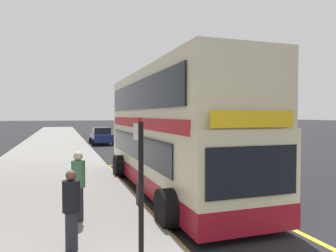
{
  "coord_description": "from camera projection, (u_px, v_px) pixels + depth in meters",
  "views": [
    {
      "loc": [
        -6.32,
        -3.76,
        2.81
      ],
      "look_at": [
        -2.15,
        8.53,
        2.35
      ],
      "focal_mm": 33.67,
      "sensor_mm": 36.0,
      "label": 1
    }
  ],
  "objects": [
    {
      "name": "parked_car_navy_far",
      "position": [
        101.0,
        136.0,
        30.06
      ],
      "size": [
        2.09,
        4.2,
        1.62
      ],
      "rotation": [
        0.0,
        0.0,
        -0.03
      ],
      "color": "navy",
      "rests_on": "ground"
    },
    {
      "name": "parked_car_silver_distant",
      "position": [
        208.0,
        140.0,
        25.59
      ],
      "size": [
        2.09,
        4.2,
        1.62
      ],
      "rotation": [
        0.0,
        0.0,
        3.15
      ],
      "color": "#B2B5BA",
      "rests_on": "ground"
    },
    {
      "name": "ground_plane",
      "position": [
        120.0,
        139.0,
        35.96
      ],
      "size": [
        260.0,
        260.0,
        0.0
      ],
      "primitive_type": "plane",
      "color": "black"
    },
    {
      "name": "bus_bay_markings",
      "position": [
        174.0,
        192.0,
        11.5
      ],
      "size": [
        3.1,
        13.52,
        0.01
      ],
      "color": "yellow",
      "rests_on": "ground"
    },
    {
      "name": "pavement_near",
      "position": [
        55.0,
        140.0,
        33.71
      ],
      "size": [
        6.0,
        76.0,
        0.14
      ],
      "primitive_type": "cube",
      "color": "gray",
      "rests_on": "ground"
    },
    {
      "name": "pedestrian_waiting_near_sign",
      "position": [
        71.0,
        207.0,
        6.16
      ],
      "size": [
        0.34,
        0.34,
        1.59
      ],
      "color": "#26262D",
      "rests_on": "pavement_near"
    },
    {
      "name": "pedestrian_further_back",
      "position": [
        78.0,
        183.0,
        7.89
      ],
      "size": [
        0.34,
        0.34,
        1.76
      ],
      "color": "#26262D",
      "rests_on": "pavement_near"
    },
    {
      "name": "parked_car_navy_behind",
      "position": [
        122.0,
        128.0,
        50.21
      ],
      "size": [
        2.09,
        4.2,
        1.62
      ],
      "rotation": [
        0.0,
        0.0,
        0.0
      ],
      "color": "navy",
      "rests_on": "ground"
    },
    {
      "name": "double_decker_bus",
      "position": [
        170.0,
        135.0,
        11.75
      ],
      "size": [
        3.28,
        10.73,
        4.4
      ],
      "color": "beige",
      "rests_on": "ground"
    },
    {
      "name": "bus_stop_sign",
      "position": [
        140.0,
        180.0,
        5.36
      ],
      "size": [
        0.09,
        0.51,
        2.62
      ],
      "color": "black",
      "rests_on": "pavement_near"
    }
  ]
}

